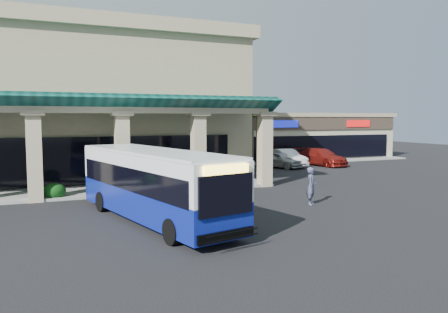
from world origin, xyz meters
name	(u,v)px	position (x,y,z in m)	size (l,w,h in m)	color
ground	(205,209)	(0.00, 0.00, 0.00)	(110.00, 110.00, 0.00)	black
main_building	(27,100)	(-8.00, 16.00, 5.67)	(30.80, 14.80, 11.35)	tan
arcade	(24,146)	(-8.00, 6.80, 2.85)	(30.00, 6.20, 5.70)	#0A4039
strip_mall	(279,135)	(18.00, 24.00, 2.45)	(22.50, 12.50, 4.90)	beige
palm_0	(258,132)	(8.50, 11.00, 3.30)	(2.40, 2.40, 6.60)	#1C4A13
palm_1	(252,135)	(9.50, 14.00, 2.90)	(2.40, 2.40, 5.80)	#1C4A13
broadleaf_tree	(209,139)	(7.50, 19.00, 2.41)	(2.60, 2.60, 4.81)	#0C370D
transit_bus	(154,186)	(-2.85, -1.44, 1.51)	(2.51, 10.78, 3.01)	navy
pedestrian	(311,186)	(5.32, -1.01, 0.95)	(0.69, 0.45, 1.89)	#494D6E
car_silver	(280,160)	(12.16, 13.88, 0.73)	(1.73, 4.30, 1.46)	#B0B0B0
car_white	(286,158)	(13.20, 14.54, 0.79)	(1.67, 4.80, 1.58)	white
car_red	(321,157)	(16.71, 14.13, 0.79)	(2.21, 5.43, 1.58)	maroon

